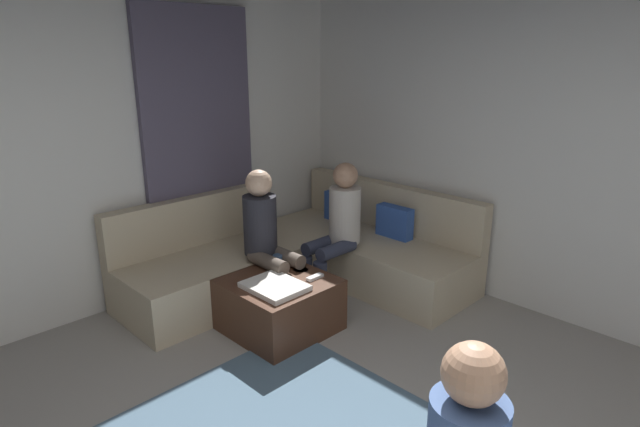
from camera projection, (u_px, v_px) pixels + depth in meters
The scene contains 10 objects.
wall_back at pixel (599, 159), 3.85m from camera, with size 6.00×0.12×2.70m, color silver.
wall_left at pixel (41, 158), 3.85m from camera, with size 0.12×6.00×2.70m, color silver.
curtain_panel at pixel (200, 151), 4.69m from camera, with size 0.06×1.10×2.50m, color #595166.
sectional_couch at pixel (305, 256), 4.85m from camera, with size 2.10×2.55×0.87m.
ottoman at pixel (279, 304), 4.06m from camera, with size 0.76×0.76×0.42m, color #4C2D1E.
folded_blanket at pixel (275, 286), 3.85m from camera, with size 0.44×0.36×0.04m, color white.
coffee_mug at pixel (278, 260), 4.26m from camera, with size 0.08×0.08×0.10m, color #334C72.
game_remote at pixel (315, 277), 4.03m from camera, with size 0.05×0.15×0.02m, color white.
person_on_couch_back at pixel (337, 225), 4.54m from camera, with size 0.30×0.60×1.20m.
person_on_couch_side at pixel (268, 236), 4.27m from camera, with size 0.60×0.30×1.20m.
Camera 1 is at (1.22, -1.21, 2.10)m, focal length 29.03 mm.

